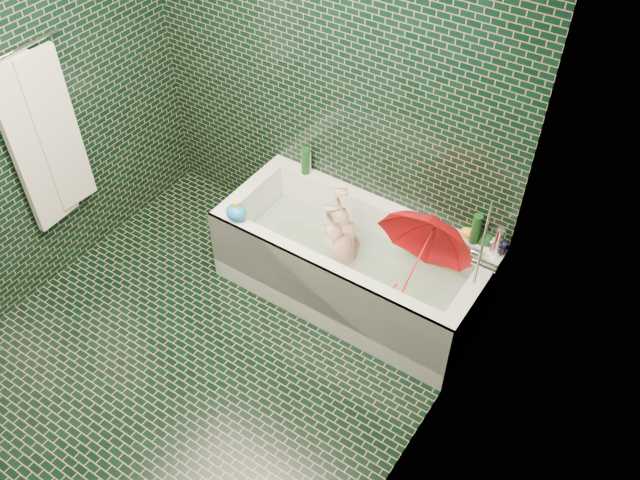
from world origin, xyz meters
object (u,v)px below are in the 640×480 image
Objects in this scene: child at (345,256)px; umbrella at (420,257)px; bath_toy at (236,212)px; bathtub at (350,271)px; rubber_duck at (468,232)px.

child is 1.53× the size of umbrella.
umbrella reaches higher than bath_toy.
bathtub is 0.79m from rubber_duck.
child is 7.97× the size of rubber_duck.
bathtub is at bearing 35.05° from bath_toy.
rubber_duck is (0.16, 0.32, 0.03)m from umbrella.
bath_toy is at bearing -156.24° from bathtub.
rubber_duck is at bearing 108.95° from child.
bathtub is 14.82× the size of rubber_duck.
rubber_duck is 0.73× the size of bath_toy.
rubber_duck is at bearing 67.60° from umbrella.
rubber_duck is at bearing 38.49° from bath_toy.
bathtub is 0.56m from umbrella.
umbrella is at bearing 4.90° from bathtub.
bathtub is 0.11m from child.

